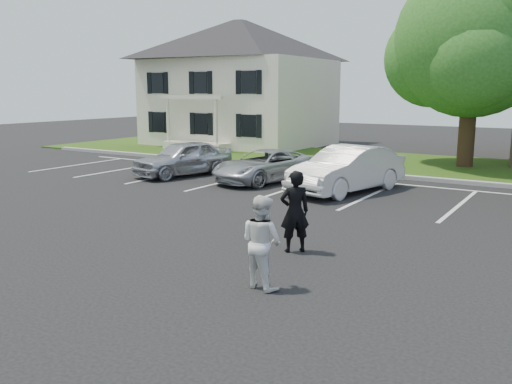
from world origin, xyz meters
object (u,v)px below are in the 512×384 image
at_px(man_black_suit, 295,212).
at_px(car_silver_west, 183,158).
at_px(man_white_shirt, 262,242).
at_px(house, 240,83).
at_px(tree, 476,43).
at_px(car_silver_minivan, 265,166).
at_px(car_white_sedan, 347,169).

bearing_deg(man_black_suit, car_silver_west, -82.89).
height_order(man_black_suit, man_white_shirt, man_black_suit).
relative_size(house, man_black_suit, 5.89).
distance_m(house, man_black_suit, 23.47).
bearing_deg(tree, car_silver_west, -137.91).
xyz_separation_m(man_white_shirt, car_silver_west, (-9.20, 9.08, -0.11)).
height_order(car_silver_minivan, car_white_sedan, car_white_sedan).
relative_size(man_white_shirt, car_silver_west, 0.39).
relative_size(tree, car_silver_west, 2.12).
bearing_deg(car_white_sedan, man_black_suit, -61.71).
xyz_separation_m(tree, car_silver_west, (-9.25, -8.36, -4.64)).
distance_m(tree, car_white_sedan, 9.71).
bearing_deg(house, car_silver_west, -66.62).
distance_m(tree, man_white_shirt, 18.01).
xyz_separation_m(man_black_suit, car_silver_minivan, (-5.14, 7.34, -0.28)).
distance_m(house, tree, 14.86).
height_order(house, car_silver_west, house).
relative_size(house, tree, 1.17).
relative_size(car_silver_west, car_silver_minivan, 0.96).
relative_size(tree, man_black_suit, 5.03).
height_order(man_black_suit, car_silver_west, man_black_suit).
xyz_separation_m(car_silver_west, car_white_sedan, (6.97, 0.11, 0.06)).
bearing_deg(man_black_suit, man_white_shirt, 58.63).
bearing_deg(house, man_white_shirt, -55.60).
bearing_deg(car_white_sedan, house, 150.30).
distance_m(man_white_shirt, car_white_sedan, 9.46).
bearing_deg(car_silver_west, car_silver_minivan, 22.88).
xyz_separation_m(man_black_suit, man_white_shirt, (0.50, -2.17, -0.06)).
bearing_deg(tree, house, 166.42).
height_order(man_black_suit, car_silver_minivan, man_black_suit).
distance_m(tree, car_silver_minivan, 10.85).
bearing_deg(car_silver_minivan, car_white_sedan, 8.52).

